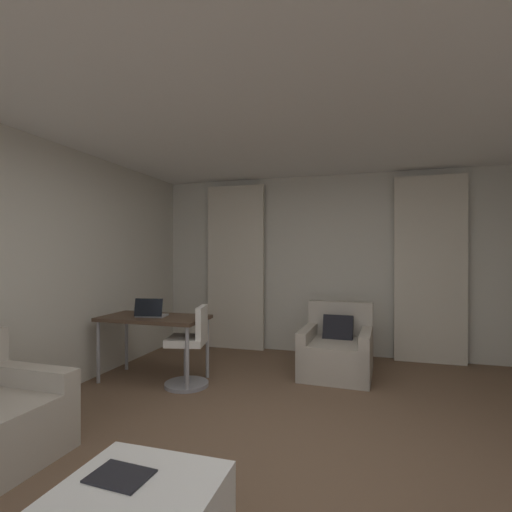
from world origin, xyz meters
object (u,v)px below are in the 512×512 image
at_px(armchair, 337,351).
at_px(desk, 154,322).
at_px(laptop, 151,313).
at_px(magazine_open, 120,476).
at_px(desk_chair, 190,350).

distance_m(armchair, desk, 2.20).
xyz_separation_m(desk, laptop, (-0.01, -0.04, 0.11)).
xyz_separation_m(armchair, magazine_open, (-0.74, -3.17, 0.14)).
bearing_deg(laptop, magazine_open, -61.15).
bearing_deg(armchair, desk_chair, -149.69).
xyz_separation_m(desk, desk_chair, (0.49, -0.06, -0.27)).
relative_size(laptop, magazine_open, 1.23).
distance_m(desk, desk_chair, 0.56).
bearing_deg(laptop, desk, 74.19).
relative_size(armchair, laptop, 2.55).
relative_size(desk_chair, laptop, 2.45).
bearing_deg(desk_chair, laptop, 177.60).
bearing_deg(desk, desk_chair, -7.55).
xyz_separation_m(laptop, magazine_open, (1.27, -2.31, -0.37)).
relative_size(desk_chair, magazine_open, 3.02).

